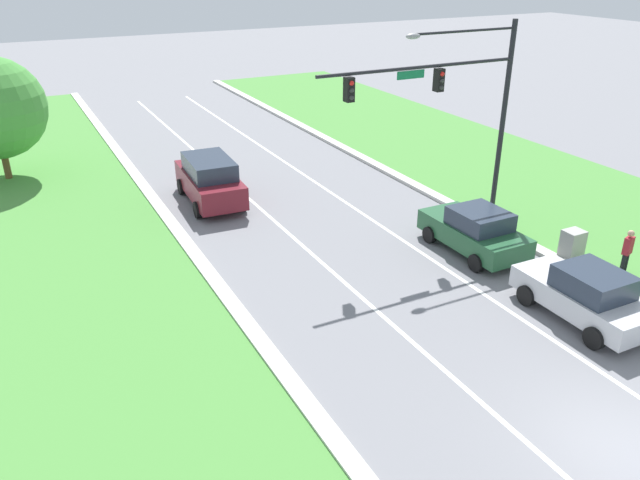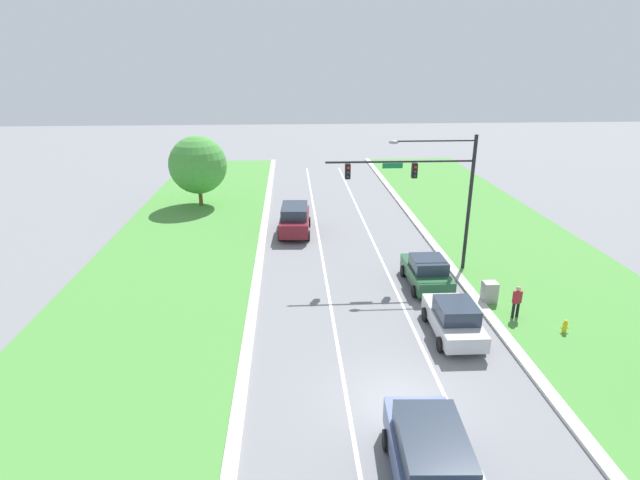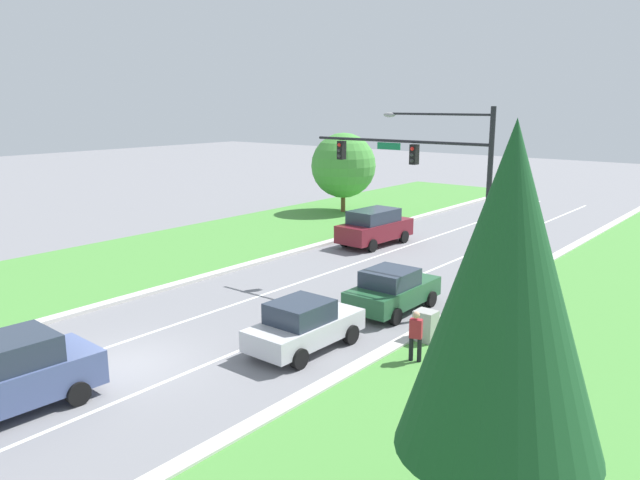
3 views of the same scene
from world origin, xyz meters
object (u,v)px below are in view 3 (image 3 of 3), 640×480
at_px(silver_sedan, 304,325).
at_px(utility_cabinet, 426,327).
at_px(fire_hydrant, 440,384).
at_px(slate_blue_suv, 0,377).
at_px(forest_sedan, 392,290).
at_px(conifer_near_right_tree, 506,293).
at_px(oak_near_left_tree, 343,165).
at_px(burgundy_suv, 375,227).
at_px(traffic_signal_mast, 433,173).
at_px(pedestrian, 416,335).

bearing_deg(silver_sedan, utility_cabinet, 47.85).
bearing_deg(utility_cabinet, fire_hydrant, -54.84).
distance_m(slate_blue_suv, silver_sedan, 8.82).
distance_m(utility_cabinet, fire_hydrant, 3.88).
bearing_deg(forest_sedan, utility_cabinet, -38.79).
bearing_deg(conifer_near_right_tree, utility_cabinet, 125.02).
bearing_deg(oak_near_left_tree, fire_hydrant, -48.04).
height_order(forest_sedan, silver_sedan, silver_sedan).
xyz_separation_m(burgundy_suv, slate_blue_suv, (3.51, -22.40, -0.02)).
bearing_deg(burgundy_suv, silver_sedan, -61.32).
bearing_deg(burgundy_suv, slate_blue_suv, -78.00).
bearing_deg(traffic_signal_mast, oak_near_left_tree, 136.43).
distance_m(traffic_signal_mast, fire_hydrant, 9.95).
relative_size(traffic_signal_mast, slate_blue_suv, 1.66).
relative_size(traffic_signal_mast, conifer_near_right_tree, 1.06).
bearing_deg(slate_blue_suv, pedestrian, 57.94).
relative_size(slate_blue_suv, oak_near_left_tree, 0.85).
bearing_deg(slate_blue_suv, burgundy_suv, 102.05).
xyz_separation_m(silver_sedan, fire_hydrant, (5.03, -0.16, -0.49)).
relative_size(traffic_signal_mast, pedestrian, 4.84).
xyz_separation_m(slate_blue_suv, conifer_near_right_tree, (12.23, 2.43, 4.05)).
relative_size(utility_cabinet, fire_hydrant, 1.60).
height_order(slate_blue_suv, pedestrian, slate_blue_suv).
relative_size(pedestrian, fire_hydrant, 2.41).
bearing_deg(oak_near_left_tree, silver_sedan, -56.07).
xyz_separation_m(traffic_signal_mast, silver_sedan, (-0.54, -7.26, -4.38)).
bearing_deg(silver_sedan, pedestrian, 21.80).
bearing_deg(utility_cabinet, silver_sedan, -132.94).
relative_size(forest_sedan, burgundy_suv, 0.86).
bearing_deg(fire_hydrant, burgundy_suv, 129.45).
relative_size(traffic_signal_mast, utility_cabinet, 7.29).
xyz_separation_m(pedestrian, conifer_near_right_tree, (5.54, -7.06, 4.14)).
xyz_separation_m(forest_sedan, fire_hydrant, (4.88, -5.28, -0.49)).
bearing_deg(oak_near_left_tree, conifer_near_right_tree, -49.37).
xyz_separation_m(forest_sedan, slate_blue_suv, (-3.44, -13.30, 0.19)).
bearing_deg(pedestrian, fire_hydrant, 120.47).
bearing_deg(utility_cabinet, burgundy_suv, 130.57).
xyz_separation_m(forest_sedan, pedestrian, (3.25, -3.81, 0.10)).
distance_m(utility_cabinet, pedestrian, 1.84).
xyz_separation_m(silver_sedan, utility_cabinet, (2.80, 3.01, -0.27)).
relative_size(burgundy_suv, oak_near_left_tree, 0.86).
bearing_deg(slate_blue_suv, utility_cabinet, 64.57).
bearing_deg(conifer_near_right_tree, slate_blue_suv, -168.77).
xyz_separation_m(traffic_signal_mast, oak_near_left_tree, (-15.05, 14.31, -1.75)).
bearing_deg(utility_cabinet, conifer_near_right_tree, -54.98).
relative_size(forest_sedan, pedestrian, 2.52).
bearing_deg(pedestrian, utility_cabinet, -88.07).
distance_m(burgundy_suv, slate_blue_suv, 22.67).
bearing_deg(pedestrian, oak_near_left_tree, -66.07).
height_order(traffic_signal_mast, silver_sedan, traffic_signal_mast).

